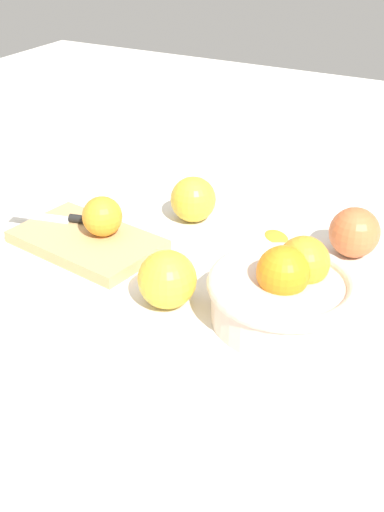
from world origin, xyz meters
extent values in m
plane|color=silver|center=(0.00, 0.00, 0.00)|extent=(2.40, 2.40, 0.00)
cylinder|color=beige|center=(-0.19, 0.08, 0.03)|extent=(0.19, 0.19, 0.06)
torus|color=beige|center=(-0.19, 0.08, 0.06)|extent=(0.20, 0.20, 0.02)
sphere|color=orange|center=(-0.19, 0.08, 0.07)|extent=(0.07, 0.07, 0.07)
sphere|color=orange|center=(-0.20, 0.04, 0.07)|extent=(0.07, 0.07, 0.07)
cube|color=tan|center=(0.16, 0.04, 0.01)|extent=(0.25, 0.18, 0.02)
sphere|color=orange|center=(0.14, 0.03, 0.05)|extent=(0.06, 0.06, 0.06)
cube|color=silver|center=(0.27, 0.03, 0.02)|extent=(0.11, 0.04, 0.00)
cylinder|color=black|center=(0.19, 0.01, 0.03)|extent=(0.05, 0.02, 0.01)
sphere|color=gold|center=(0.05, -0.12, 0.04)|extent=(0.08, 0.08, 0.08)
sphere|color=#CC6638|center=(-0.23, -0.14, 0.04)|extent=(0.08, 0.08, 0.08)
sphere|color=gold|center=(-0.04, 0.12, 0.04)|extent=(0.08, 0.08, 0.08)
ellipsoid|color=orange|center=(-0.10, -0.13, 0.00)|extent=(0.06, 0.06, 0.01)
camera|label=1|loc=(-0.42, 0.75, 0.51)|focal=44.63mm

